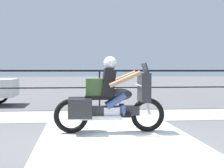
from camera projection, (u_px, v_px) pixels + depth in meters
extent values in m
plane|color=#565659|center=(119.00, 140.00, 6.50)|extent=(120.00, 120.00, 0.00)
cube|color=#99968E|center=(104.00, 116.00, 9.88)|extent=(44.00, 2.40, 0.01)
cube|color=silver|center=(119.00, 142.00, 6.30)|extent=(2.98, 6.00, 0.01)
cube|color=black|center=(99.00, 71.00, 11.43)|extent=(36.00, 0.04, 0.06)
cube|color=black|center=(100.00, 88.00, 11.45)|extent=(36.00, 0.03, 0.04)
cylinder|color=black|center=(100.00, 90.00, 11.46)|extent=(0.05, 0.05, 1.32)
torus|color=black|center=(148.00, 115.00, 7.33)|extent=(0.72, 0.11, 0.72)
torus|color=black|center=(71.00, 116.00, 7.15)|extent=(0.72, 0.11, 0.72)
cube|color=#232326|center=(110.00, 111.00, 7.23)|extent=(1.24, 0.22, 0.20)
cube|color=silver|center=(111.00, 113.00, 7.24)|extent=(0.34, 0.26, 0.26)
ellipsoid|color=#232326|center=(119.00, 95.00, 7.24)|extent=(0.55, 0.30, 0.26)
cube|color=black|center=(102.00, 98.00, 7.20)|extent=(0.72, 0.28, 0.08)
cube|color=#232326|center=(144.00, 87.00, 7.29)|extent=(0.20, 0.53, 0.60)
cube|color=#1E232B|center=(145.00, 68.00, 7.28)|extent=(0.10, 0.45, 0.24)
cylinder|color=silver|center=(138.00, 85.00, 7.27)|extent=(0.04, 0.70, 0.04)
cylinder|color=silver|center=(101.00, 118.00, 7.06)|extent=(0.89, 0.09, 0.09)
cube|color=#232326|center=(80.00, 109.00, 6.92)|extent=(0.48, 0.28, 0.40)
cube|color=#232326|center=(80.00, 106.00, 7.40)|extent=(0.48, 0.28, 0.40)
cylinder|color=silver|center=(146.00, 101.00, 7.31)|extent=(0.20, 0.06, 0.59)
cube|color=black|center=(108.00, 83.00, 7.20)|extent=(0.32, 0.36, 0.60)
sphere|color=#8C6647|center=(110.00, 64.00, 7.19)|extent=(0.23, 0.23, 0.23)
sphere|color=#B7B7BC|center=(110.00, 63.00, 7.19)|extent=(0.29, 0.29, 0.29)
cylinder|color=#33477A|center=(116.00, 101.00, 7.09)|extent=(0.44, 0.13, 0.34)
cylinder|color=#33477A|center=(123.00, 110.00, 7.11)|extent=(0.11, 0.11, 0.21)
cube|color=black|center=(126.00, 115.00, 7.12)|extent=(0.20, 0.10, 0.09)
cylinder|color=#33477A|center=(115.00, 100.00, 7.39)|extent=(0.44, 0.13, 0.34)
cylinder|color=#33477A|center=(121.00, 109.00, 7.41)|extent=(0.11, 0.11, 0.21)
cube|color=black|center=(124.00, 113.00, 7.42)|extent=(0.20, 0.10, 0.09)
cylinder|color=#8C6647|center=(125.00, 79.00, 6.94)|extent=(0.66, 0.09, 0.35)
cylinder|color=#8C6647|center=(121.00, 78.00, 7.53)|extent=(0.66, 0.09, 0.35)
cube|color=#2D4723|center=(94.00, 87.00, 7.18)|extent=(0.35, 0.25, 0.37)
torus|color=black|center=(0.00, 95.00, 13.48)|extent=(0.69, 0.11, 0.69)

